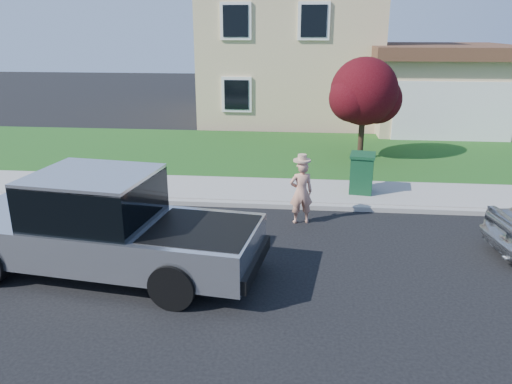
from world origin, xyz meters
TOP-DOWN VIEW (x-y plane):
  - ground at (0.00, 0.00)m, footprint 80.00×80.00m
  - curb at (1.00, 2.90)m, footprint 40.00×0.20m
  - sidewalk at (1.00, 4.00)m, footprint 40.00×2.00m
  - lawn at (1.00, 8.50)m, footprint 40.00×7.00m
  - house at (1.31, 16.38)m, footprint 14.00×11.30m
  - pickup_truck at (-2.87, -0.88)m, footprint 6.04×2.70m
  - woman at (0.73, 1.95)m, footprint 0.62×0.47m
  - ornamental_tree at (2.71, 7.80)m, footprint 2.46×2.22m
  - trash_bin at (2.33, 3.97)m, footprint 0.75×0.83m

SIDE VIEW (x-z plane):
  - ground at x=0.00m, z-range 0.00..0.00m
  - lawn at x=1.00m, z-range 0.00..0.10m
  - curb at x=1.00m, z-range 0.00..0.12m
  - sidewalk at x=1.00m, z-range 0.00..0.15m
  - trash_bin at x=2.33m, z-range 0.16..1.21m
  - woman at x=0.73m, z-range -0.04..1.61m
  - pickup_truck at x=-2.87m, z-range -0.06..1.85m
  - ornamental_tree at x=2.71m, z-range 0.57..3.95m
  - house at x=1.31m, z-range -0.26..6.59m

